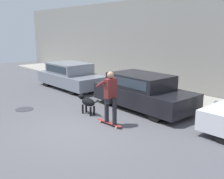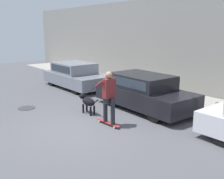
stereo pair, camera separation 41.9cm
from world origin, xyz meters
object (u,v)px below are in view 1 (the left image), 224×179
(parked_car_1, at_px, (142,92))
(dog, at_px, (87,102))
(parked_car_0, at_px, (71,76))
(skateboarder, at_px, (110,95))
(fire_hydrant, at_px, (216,110))

(parked_car_1, relative_size, dog, 3.86)
(parked_car_0, height_order, parked_car_1, parked_car_1)
(parked_car_0, xyz_separation_m, dog, (4.12, -1.99, -0.18))
(parked_car_1, xyz_separation_m, dog, (-0.86, -2.00, -0.21))
(parked_car_1, bearing_deg, skateboarder, -73.39)
(dog, bearing_deg, parked_car_0, -29.27)
(skateboarder, xyz_separation_m, fire_hydrant, (1.96, 3.05, -0.65))
(parked_car_0, distance_m, skateboarder, 5.96)
(dog, bearing_deg, skateboarder, 170.26)
(parked_car_1, xyz_separation_m, fire_hydrant, (2.53, 0.90, -0.31))
(skateboarder, distance_m, fire_hydrant, 3.68)
(parked_car_1, bearing_deg, parked_car_0, -178.17)
(skateboarder, bearing_deg, parked_car_0, -23.74)
(dog, xyz_separation_m, fire_hydrant, (3.38, 2.89, -0.10))
(fire_hydrant, bearing_deg, skateboarder, -122.67)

